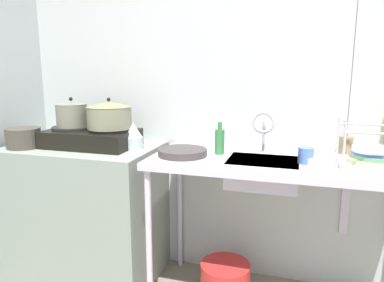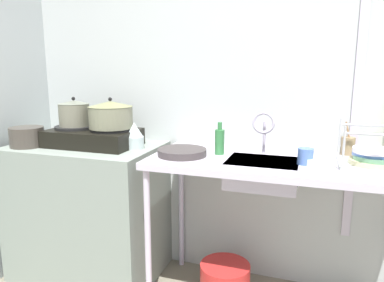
# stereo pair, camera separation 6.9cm
# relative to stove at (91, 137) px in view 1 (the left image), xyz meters

# --- Properties ---
(wall_back) EXTENTS (4.58, 0.10, 2.57)m
(wall_back) POSITION_rel_stove_xyz_m (1.28, 0.37, 0.31)
(wall_back) COLOR #BAC0BE
(wall_back) RESTS_ON ground
(wall_metal_strip) EXTENTS (0.05, 0.01, 2.06)m
(wall_metal_strip) POSITION_rel_stove_xyz_m (1.61, 0.31, 0.43)
(wall_metal_strip) COLOR silver
(counter_concrete) EXTENTS (0.98, 0.63, 0.92)m
(counter_concrete) POSITION_rel_stove_xyz_m (-0.07, 0.00, -0.52)
(counter_concrete) COLOR gray
(counter_concrete) RESTS_ON ground
(counter_sink) EXTENTS (1.46, 0.63, 0.92)m
(counter_sink) POSITION_rel_stove_xyz_m (1.20, 0.00, -0.13)
(counter_sink) COLOR silver
(counter_sink) RESTS_ON ground
(stove) EXTENTS (0.58, 0.36, 0.13)m
(stove) POSITION_rel_stove_xyz_m (0.00, 0.00, 0.00)
(stove) COLOR black
(stove) RESTS_ON counter_concrete
(pot_on_left_burner) EXTENTS (0.20, 0.20, 0.19)m
(pot_on_left_burner) POSITION_rel_stove_xyz_m (-0.14, 0.00, 0.15)
(pot_on_left_burner) COLOR slate
(pot_on_left_burner) RESTS_ON stove
(pot_on_right_burner) EXTENTS (0.28, 0.28, 0.20)m
(pot_on_right_burner) POSITION_rel_stove_xyz_m (0.14, 0.00, 0.15)
(pot_on_right_burner) COLOR slate
(pot_on_right_burner) RESTS_ON stove
(pot_beside_stove) EXTENTS (0.22, 0.22, 0.13)m
(pot_beside_stove) POSITION_rel_stove_xyz_m (-0.40, -0.16, 0.00)
(pot_beside_stove) COLOR #453E37
(pot_beside_stove) RESTS_ON counter_concrete
(percolator) EXTENTS (0.12, 0.12, 0.17)m
(percolator) POSITION_rel_stove_xyz_m (0.30, 0.01, 0.02)
(percolator) COLOR silver
(percolator) RESTS_ON counter_concrete
(sink_basin) EXTENTS (0.39, 0.31, 0.15)m
(sink_basin) POSITION_rel_stove_xyz_m (1.12, -0.04, -0.13)
(sink_basin) COLOR silver
(sink_basin) RESTS_ON counter_sink
(faucet) EXTENTS (0.13, 0.08, 0.26)m
(faucet) POSITION_rel_stove_xyz_m (1.10, 0.10, 0.11)
(faucet) COLOR silver
(faucet) RESTS_ON counter_sink
(frying_pan) EXTENTS (0.29, 0.29, 0.04)m
(frying_pan) POSITION_rel_stove_xyz_m (0.65, -0.07, -0.04)
(frying_pan) COLOR #3C3535
(frying_pan) RESTS_ON counter_sink
(dish_rack) EXTENTS (0.34, 0.32, 0.23)m
(dish_rack) POSITION_rel_stove_xyz_m (1.68, 0.01, -0.02)
(dish_rack) COLOR #B3B6B6
(dish_rack) RESTS_ON counter_sink
(cup_by_rack) EXTENTS (0.08, 0.08, 0.09)m
(cup_by_rack) POSITION_rel_stove_xyz_m (1.34, -0.05, -0.02)
(cup_by_rack) COLOR #4A6DB1
(cup_by_rack) RESTS_ON counter_sink
(small_bowl_on_drainboard) EXTENTS (0.16, 0.16, 0.04)m
(small_bowl_on_drainboard) POSITION_rel_stove_xyz_m (1.41, -0.04, -0.04)
(small_bowl_on_drainboard) COLOR white
(small_bowl_on_drainboard) RESTS_ON counter_sink
(bottle_by_sink) EXTENTS (0.06, 0.06, 0.19)m
(bottle_by_sink) POSITION_rel_stove_xyz_m (0.85, 0.03, 0.02)
(bottle_by_sink) COLOR #34793F
(bottle_by_sink) RESTS_ON counter_sink
(utensil_jar) EXTENTS (0.08, 0.08, 0.20)m
(utensil_jar) POSITION_rel_stove_xyz_m (1.58, 0.26, -0.01)
(utensil_jar) COLOR #8E7751
(utensil_jar) RESTS_ON counter_sink
(bucket_on_floor) EXTENTS (0.31, 0.31, 0.23)m
(bucket_on_floor) POSITION_rel_stove_xyz_m (0.91, -0.01, -0.87)
(bucket_on_floor) COLOR red
(bucket_on_floor) RESTS_ON ground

